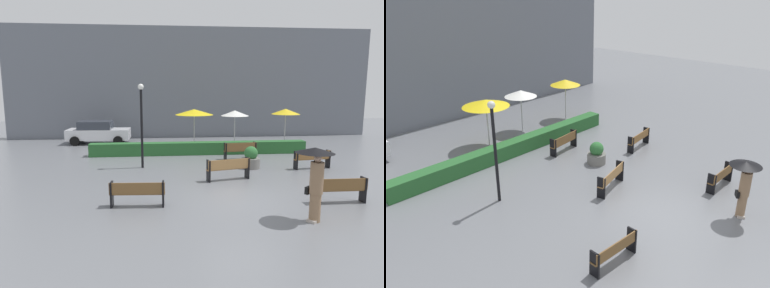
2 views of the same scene
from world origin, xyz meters
The scene contains 15 objects.
ground_plane centered at (0.00, 0.00, 0.00)m, with size 60.00×60.00×0.00m, color slate.
bench_near_left centered at (-3.50, -0.32, 0.50)m, with size 1.81×0.47×0.83m.
bench_back_row centered at (1.64, 6.80, 0.54)m, with size 1.83×0.57×0.91m.
bench_far_right centered at (4.54, 4.25, 0.53)m, with size 1.85×0.54×0.87m.
bench_near_right centered at (3.29, -0.62, 0.51)m, with size 1.72×0.38×0.87m.
bench_mid_center centered at (0.12, 2.61, 0.55)m, with size 1.91×0.75×0.91m.
pedestrian_with_umbrella centered at (1.66, -2.05, 1.47)m, with size 1.10×1.10×2.17m.
planter_pot centered at (1.64, 4.69, 0.46)m, with size 0.88×0.88×1.07m.
lamp_post centered at (-3.56, 5.27, 2.46)m, with size 0.28×0.28×4.03m.
patio_umbrella_yellow centered at (-0.52, 10.16, 2.34)m, with size 2.38×2.38×2.52m.
patio_umbrella_white centered at (2.19, 10.72, 2.20)m, with size 1.82×1.82×2.38m.
patio_umbrella_yellow_far centered at (5.47, 10.42, 2.31)m, with size 1.84×1.84×2.49m.
hedge_strip centered at (-0.39, 8.40, 0.36)m, with size 12.55×0.70×0.72m, color #28602D.
building_facade centered at (0.00, 16.00, 4.19)m, with size 28.00×1.20×8.38m, color slate.
parked_car centered at (-6.91, 12.95, 0.82)m, with size 4.27×2.11×1.57m.
Camera 1 is at (-2.81, -11.24, 3.85)m, focal length 32.29 mm.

